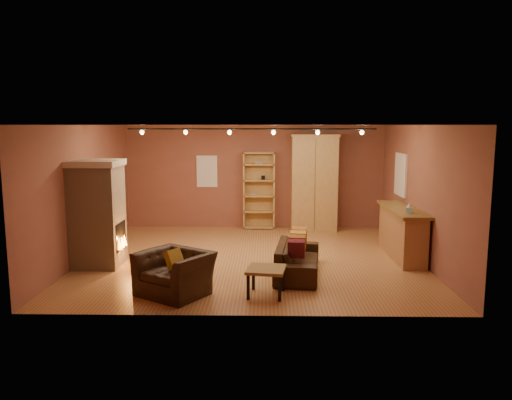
{
  "coord_description": "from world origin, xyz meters",
  "views": [
    {
      "loc": [
        0.29,
        -10.3,
        2.79
      ],
      "look_at": [
        0.09,
        0.2,
        1.22
      ],
      "focal_mm": 35.0,
      "sensor_mm": 36.0,
      "label": 1
    }
  ],
  "objects_px": {
    "fireplace": "(98,213)",
    "armoire": "(314,182)",
    "loveseat": "(298,253)",
    "bar_counter": "(402,232)",
    "armchair": "(175,266)",
    "coffee_table": "(266,272)",
    "bookcase": "(259,190)"
  },
  "relations": [
    {
      "from": "armoire",
      "to": "loveseat",
      "type": "bearing_deg",
      "value": -99.58
    },
    {
      "from": "bookcase",
      "to": "loveseat",
      "type": "distance_m",
      "value": 4.37
    },
    {
      "from": "loveseat",
      "to": "fireplace",
      "type": "bearing_deg",
      "value": 89.27
    },
    {
      "from": "bar_counter",
      "to": "loveseat",
      "type": "bearing_deg",
      "value": -151.63
    },
    {
      "from": "armchair",
      "to": "coffee_table",
      "type": "xyz_separation_m",
      "value": [
        1.52,
        -0.03,
        -0.09
      ]
    },
    {
      "from": "loveseat",
      "to": "bar_counter",
      "type": "bearing_deg",
      "value": -55.05
    },
    {
      "from": "fireplace",
      "to": "armoire",
      "type": "height_order",
      "value": "armoire"
    },
    {
      "from": "bookcase",
      "to": "bar_counter",
      "type": "bearing_deg",
      "value": -44.36
    },
    {
      "from": "fireplace",
      "to": "bookcase",
      "type": "relative_size",
      "value": 1.02
    },
    {
      "from": "loveseat",
      "to": "armchair",
      "type": "xyz_separation_m",
      "value": [
        -2.12,
        -1.21,
        0.09
      ]
    },
    {
      "from": "armchair",
      "to": "loveseat",
      "type": "bearing_deg",
      "value": 62.26
    },
    {
      "from": "armchair",
      "to": "fireplace",
      "type": "bearing_deg",
      "value": 169.53
    },
    {
      "from": "bookcase",
      "to": "coffee_table",
      "type": "height_order",
      "value": "bookcase"
    },
    {
      "from": "fireplace",
      "to": "coffee_table",
      "type": "distance_m",
      "value": 3.83
    },
    {
      "from": "coffee_table",
      "to": "armoire",
      "type": "bearing_deg",
      "value": 76.33
    },
    {
      "from": "bookcase",
      "to": "armoire",
      "type": "xyz_separation_m",
      "value": [
        1.47,
        -0.22,
        0.23
      ]
    },
    {
      "from": "fireplace",
      "to": "armchair",
      "type": "xyz_separation_m",
      "value": [
        1.83,
        -1.71,
        -0.58
      ]
    },
    {
      "from": "fireplace",
      "to": "armoire",
      "type": "xyz_separation_m",
      "value": [
        4.63,
        3.52,
        0.23
      ]
    },
    {
      "from": "armoire",
      "to": "bar_counter",
      "type": "bearing_deg",
      "value": -60.02
    },
    {
      "from": "fireplace",
      "to": "loveseat",
      "type": "relative_size",
      "value": 1.05
    },
    {
      "from": "loveseat",
      "to": "bookcase",
      "type": "bearing_deg",
      "value": 17.07
    },
    {
      "from": "armchair",
      "to": "coffee_table",
      "type": "distance_m",
      "value": 1.52
    },
    {
      "from": "fireplace",
      "to": "armoire",
      "type": "distance_m",
      "value": 5.82
    },
    {
      "from": "armoire",
      "to": "loveseat",
      "type": "distance_m",
      "value": 4.18
    },
    {
      "from": "armoire",
      "to": "coffee_table",
      "type": "relative_size",
      "value": 3.69
    },
    {
      "from": "armchair",
      "to": "coffee_table",
      "type": "height_order",
      "value": "armchair"
    },
    {
      "from": "bar_counter",
      "to": "fireplace",
      "type": "bearing_deg",
      "value": -173.33
    },
    {
      "from": "bookcase",
      "to": "armchair",
      "type": "height_order",
      "value": "bookcase"
    },
    {
      "from": "bar_counter",
      "to": "armoire",
      "type": "bearing_deg",
      "value": 119.98
    },
    {
      "from": "loveseat",
      "to": "coffee_table",
      "type": "distance_m",
      "value": 1.37
    },
    {
      "from": "fireplace",
      "to": "coffee_table",
      "type": "bearing_deg",
      "value": -27.47
    },
    {
      "from": "fireplace",
      "to": "loveseat",
      "type": "distance_m",
      "value": 4.04
    }
  ]
}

